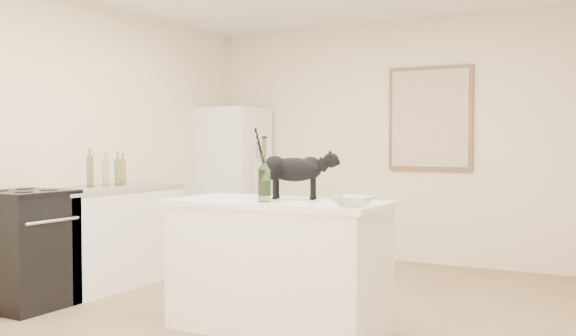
{
  "coord_description": "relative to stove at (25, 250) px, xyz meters",
  "views": [
    {
      "loc": [
        2.3,
        -4.1,
        1.29
      ],
      "look_at": [
        0.15,
        -0.15,
        1.12
      ],
      "focal_mm": 40.88,
      "sensor_mm": 36.0,
      "label": 1
    }
  ],
  "objects": [
    {
      "name": "floor",
      "position": [
        1.95,
        0.6,
        -0.45
      ],
      "size": [
        5.5,
        5.5,
        0.0
      ],
      "primitive_type": "plane",
      "color": "#9A7E52",
      "rests_on": "ground"
    },
    {
      "name": "wall_back",
      "position": [
        1.95,
        3.35,
        0.85
      ],
      "size": [
        4.5,
        0.0,
        4.5
      ],
      "primitive_type": "plane",
      "rotation": [
        1.57,
        0.0,
        0.0
      ],
      "color": "beige",
      "rests_on": "ground"
    },
    {
      "name": "wall_left",
      "position": [
        -0.3,
        0.6,
        0.85
      ],
      "size": [
        0.0,
        5.5,
        5.5
      ],
      "primitive_type": "plane",
      "rotation": [
        1.57,
        0.0,
        1.57
      ],
      "color": "beige",
      "rests_on": "ground"
    },
    {
      "name": "island_base",
      "position": [
        2.05,
        0.4,
        -0.02
      ],
      "size": [
        1.44,
        0.67,
        0.86
      ],
      "primitive_type": "cube",
      "color": "white",
      "rests_on": "floor"
    },
    {
      "name": "island_top",
      "position": [
        2.05,
        0.4,
        0.43
      ],
      "size": [
        1.5,
        0.7,
        0.04
      ],
      "primitive_type": "cube",
      "color": "white",
      "rests_on": "island_base"
    },
    {
      "name": "left_cabinets",
      "position": [
        0.0,
        0.9,
        -0.02
      ],
      "size": [
        0.6,
        1.4,
        0.86
      ],
      "primitive_type": "cube",
      "color": "white",
      "rests_on": "floor"
    },
    {
      "name": "left_countertop",
      "position": [
        0.0,
        0.9,
        0.43
      ],
      "size": [
        0.62,
        1.44,
        0.04
      ],
      "primitive_type": "cube",
      "color": "gray",
      "rests_on": "left_cabinets"
    },
    {
      "name": "stove",
      "position": [
        0.0,
        0.0,
        0.0
      ],
      "size": [
        0.6,
        0.6,
        0.9
      ],
      "primitive_type": "cube",
      "color": "black",
      "rests_on": "floor"
    },
    {
      "name": "fridge",
      "position": [
        0.0,
        2.95,
        0.4
      ],
      "size": [
        0.68,
        0.68,
        1.7
      ],
      "primitive_type": "cube",
      "color": "white",
      "rests_on": "floor"
    },
    {
      "name": "artwork_frame",
      "position": [
        2.25,
        3.32,
        1.1
      ],
      "size": [
        0.9,
        0.03,
        1.1
      ],
      "primitive_type": "cube",
      "color": "brown",
      "rests_on": "wall_back"
    },
    {
      "name": "artwork_canvas",
      "position": [
        2.25,
        3.3,
        1.1
      ],
      "size": [
        0.82,
        0.0,
        1.02
      ],
      "primitive_type": "cube",
      "color": "beige",
      "rests_on": "wall_back"
    },
    {
      "name": "black_cat",
      "position": [
        2.1,
        0.53,
        0.63
      ],
      "size": [
        0.55,
        0.31,
        0.37
      ],
      "primitive_type": null,
      "rotation": [
        0.0,
        0.0,
        0.3
      ],
      "color": "black",
      "rests_on": "island_top"
    },
    {
      "name": "wine_bottle",
      "position": [
        2.03,
        0.24,
        0.64
      ],
      "size": [
        0.1,
        0.1,
        0.38
      ],
      "primitive_type": "cylinder",
      "rotation": [
        0.0,
        0.0,
        -0.26
      ],
      "color": "#2E6126",
      "rests_on": "island_top"
    },
    {
      "name": "glass_bowl",
      "position": [
        2.68,
        0.22,
        0.48
      ],
      "size": [
        0.27,
        0.27,
        0.07
      ],
      "primitive_type": "imported",
      "rotation": [
        0.0,
        0.0,
        0.03
      ],
      "color": "silver",
      "rests_on": "island_top"
    },
    {
      "name": "fridge_paper",
      "position": [
        0.34,
        3.0,
        0.76
      ],
      "size": [
        0.04,
        0.15,
        0.2
      ],
      "primitive_type": "cube",
      "rotation": [
        0.0,
        0.0,
        0.26
      ],
      "color": "silver",
      "rests_on": "fridge"
    },
    {
      "name": "counter_bottle_cluster",
      "position": [
        -0.02,
        0.94,
        0.58
      ],
      "size": [
        0.12,
        0.45,
        0.28
      ],
      "color": "gray",
      "rests_on": "left_countertop"
    }
  ]
}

